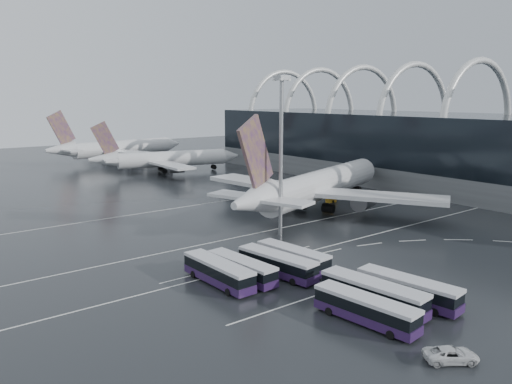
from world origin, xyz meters
TOP-DOWN VIEW (x-y plane):
  - ground at (0.00, 0.00)m, footprint 420.00×420.00m
  - terminal at (61.56, 19.84)m, footprint 42.00×160.00m
  - lane_marking_near at (0.00, -2.00)m, footprint 120.00×0.25m
  - lane_marking_mid at (0.00, 12.00)m, footprint 120.00×0.25m
  - lane_marking_far at (0.00, 40.00)m, footprint 120.00×0.25m
  - bus_bay_line_south at (-24.00, -16.00)m, footprint 28.00×0.25m
  - bus_bay_line_north at (-24.00, 0.00)m, footprint 28.00×0.25m
  - airliner_main at (9.89, 18.38)m, footprint 63.26×54.84m
  - airliner_gate_b at (10.02, 89.97)m, footprint 49.83×44.14m
  - airliner_gate_c at (8.37, 126.82)m, footprint 56.96×52.16m
  - bus_row_near_a at (-31.69, -5.04)m, footprint 3.33×13.03m
  - bus_row_near_b at (-28.21, -5.51)m, footprint 3.59×12.32m
  - bus_row_near_c at (-23.26, -7.32)m, footprint 4.59×13.18m
  - bus_row_near_d at (-19.41, -6.37)m, footprint 4.05×12.65m
  - bus_row_far_a at (-25.24, -24.97)m, footprint 4.17×12.79m
  - bus_row_far_b at (-21.39, -22.90)m, footprint 4.46×13.76m
  - bus_row_far_c at (-16.74, -24.49)m, footprint 4.56×13.21m
  - van_curve_a at (-25.27, -35.49)m, footprint 5.63×4.93m
  - floodlight_mast at (-9.05, 8.63)m, footprint 2.19×2.19m
  - gse_cart_belly_a at (19.16, 22.89)m, footprint 2.41×1.42m
  - gse_cart_belly_b at (26.76, 30.74)m, footprint 1.91×1.13m
  - gse_cart_belly_c at (11.73, 16.82)m, footprint 2.18×1.29m
  - gse_cart_belly_d at (29.58, 20.43)m, footprint 1.99×1.18m
  - gse_cart_belly_e at (18.10, 28.27)m, footprint 2.01×1.19m

SIDE VIEW (x-z plane):
  - ground at x=0.00m, z-range 0.00..0.00m
  - lane_marking_near at x=0.00m, z-range 0.00..0.01m
  - lane_marking_mid at x=0.00m, z-range 0.00..0.01m
  - lane_marking_far at x=0.00m, z-range 0.00..0.01m
  - bus_bay_line_south at x=-24.00m, z-range 0.00..0.01m
  - bus_bay_line_north at x=-24.00m, z-range 0.00..0.01m
  - gse_cart_belly_b at x=26.76m, z-range 0.00..1.04m
  - gse_cart_belly_d at x=29.58m, z-range 0.00..1.09m
  - gse_cart_belly_e at x=18.10m, z-range 0.00..1.10m
  - gse_cart_belly_c at x=11.73m, z-range 0.00..1.19m
  - gse_cart_belly_a at x=19.16m, z-range 0.00..1.31m
  - van_curve_a at x=-25.27m, z-range 0.00..1.44m
  - bus_row_near_b at x=-28.21m, z-range 0.15..3.14m
  - bus_row_near_d at x=-19.41m, z-range 0.15..3.21m
  - bus_row_far_a at x=-25.24m, z-range 0.15..3.25m
  - bus_row_near_c at x=-23.26m, z-range 0.16..3.34m
  - bus_row_far_c at x=-16.74m, z-range 0.16..3.34m
  - bus_row_near_a at x=-31.69m, z-range 0.16..3.35m
  - bus_row_far_b at x=-21.39m, z-range 0.16..3.49m
  - airliner_gate_b at x=10.02m, z-range -4.36..13.11m
  - airliner_gate_c at x=8.37m, z-range -5.07..15.21m
  - airliner_main at x=9.89m, z-range -5.49..16.49m
  - terminal at x=61.56m, z-range -6.58..28.32m
  - floodlight_mast at x=-9.05m, z-range 3.68..32.24m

